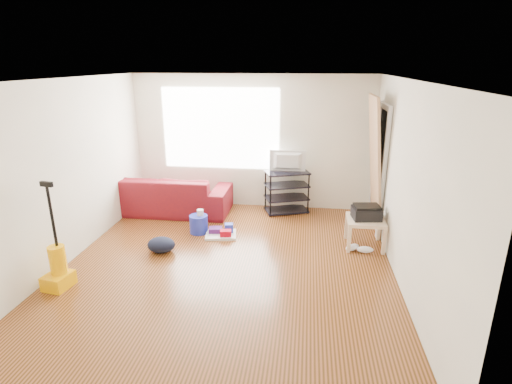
# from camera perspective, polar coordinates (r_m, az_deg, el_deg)

# --- Properties ---
(room) EXTENTS (4.51, 5.01, 2.51)m
(room) POSITION_cam_1_polar(r_m,az_deg,el_deg) (5.30, -3.25, 2.23)
(room) COLOR #3E270B
(room) RESTS_ON ground
(sofa) EXTENTS (2.41, 0.94, 0.70)m
(sofa) POSITION_cam_1_polar(r_m,az_deg,el_deg) (7.77, -12.65, -2.67)
(sofa) COLOR #570E1A
(sofa) RESTS_ON ground
(tv_stand) EXTENTS (0.88, 0.68, 0.78)m
(tv_stand) POSITION_cam_1_polar(r_m,az_deg,el_deg) (7.45, 4.40, 0.09)
(tv_stand) COLOR black
(tv_stand) RESTS_ON ground
(tv) EXTENTS (0.66, 0.09, 0.38)m
(tv) POSITION_cam_1_polar(r_m,az_deg,el_deg) (7.29, 4.50, 4.37)
(tv) COLOR black
(tv) RESTS_ON tv_stand
(side_table) EXTENTS (0.55, 0.55, 0.45)m
(side_table) POSITION_cam_1_polar(r_m,az_deg,el_deg) (6.27, 15.38, -4.30)
(side_table) COLOR beige
(side_table) RESTS_ON ground
(printer) EXTENTS (0.45, 0.37, 0.21)m
(printer) POSITION_cam_1_polar(r_m,az_deg,el_deg) (6.21, 15.51, -2.80)
(printer) COLOR black
(printer) RESTS_ON side_table
(bucket) EXTENTS (0.35, 0.35, 0.30)m
(bucket) POSITION_cam_1_polar(r_m,az_deg,el_deg) (6.73, -8.13, -5.73)
(bucket) COLOR #2331B9
(bucket) RESTS_ON ground
(toilet_paper) EXTENTS (0.11, 0.11, 0.10)m
(toilet_paper) POSITION_cam_1_polar(r_m,az_deg,el_deg) (6.66, -7.92, -4.12)
(toilet_paper) COLOR silver
(toilet_paper) RESTS_ON bucket
(cleaning_tray) EXTENTS (0.55, 0.47, 0.18)m
(cleaning_tray) POSITION_cam_1_polar(r_m,az_deg,el_deg) (6.55, -4.91, -5.78)
(cleaning_tray) COLOR white
(cleaning_tray) RESTS_ON ground
(backpack) EXTENTS (0.42, 0.34, 0.23)m
(backpack) POSITION_cam_1_polar(r_m,az_deg,el_deg) (6.19, -13.31, -8.30)
(backpack) COLOR black
(backpack) RESTS_ON ground
(sneakers) EXTENTS (0.43, 0.23, 0.10)m
(sneakers) POSITION_cam_1_polar(r_m,az_deg,el_deg) (6.20, 14.45, -7.82)
(sneakers) COLOR white
(sneakers) RESTS_ON ground
(vacuum) EXTENTS (0.33, 0.37, 1.36)m
(vacuum) POSITION_cam_1_polar(r_m,az_deg,el_deg) (5.63, -26.46, -9.72)
(vacuum) COLOR #FFAE00
(vacuum) RESTS_ON ground
(door_panel) EXTENTS (0.28, 0.89, 2.21)m
(door_panel) POSITION_cam_1_polar(r_m,az_deg,el_deg) (7.09, 15.85, -5.01)
(door_panel) COLOR #A17956
(door_panel) RESTS_ON ground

